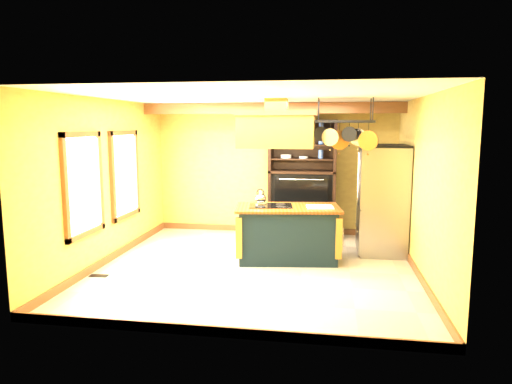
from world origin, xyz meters
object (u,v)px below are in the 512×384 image
(refrigerator, at_px, (382,202))
(hutch, at_px, (302,192))
(pot_rack, at_px, (345,129))
(range_hood, at_px, (276,128))
(kitchen_island, at_px, (287,233))

(refrigerator, distance_m, hutch, 1.79)
(hutch, bearing_deg, pot_rack, -66.20)
(refrigerator, relative_size, hutch, 0.80)
(pot_rack, height_order, refrigerator, pot_rack)
(pot_rack, xyz_separation_m, hutch, (-0.77, 1.75, -1.29))
(range_hood, distance_m, hutch, 2.21)
(pot_rack, bearing_deg, kitchen_island, 179.97)
(kitchen_island, bearing_deg, range_hood, 172.50)
(range_hood, relative_size, refrigerator, 0.69)
(pot_rack, height_order, hutch, pot_rack)
(range_hood, xyz_separation_m, refrigerator, (1.82, 0.74, -1.31))
(kitchen_island, distance_m, refrigerator, 1.84)
(pot_rack, bearing_deg, range_hood, 180.00)
(kitchen_island, bearing_deg, pot_rack, -7.68)
(kitchen_island, height_order, range_hood, range_hood)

